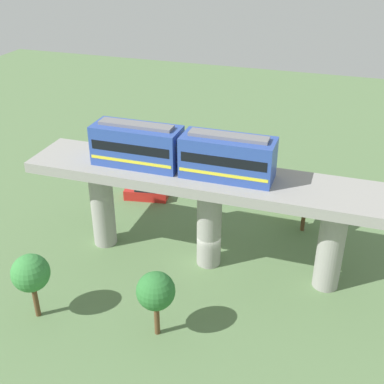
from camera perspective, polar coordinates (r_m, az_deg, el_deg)
ground_plane at (r=40.28m, az=1.89°, el=-8.01°), size 120.00×120.00×0.00m
viaduct at (r=37.07m, az=2.04°, el=-0.66°), size 5.20×28.00×7.87m
train at (r=36.11m, az=-1.24°, el=4.72°), size 2.64×13.55×3.24m
parked_car_yellow at (r=48.78m, az=10.98°, el=-0.47°), size 2.56×4.46×1.76m
parked_car_red at (r=48.97m, az=-5.19°, el=0.10°), size 2.50×4.45×1.76m
parked_car_blue at (r=50.86m, az=2.91°, el=1.33°), size 2.47×4.44×1.76m
tree_near_viaduct at (r=32.03m, az=-4.17°, el=-11.29°), size 2.51×2.51×4.81m
tree_mid_lot at (r=43.46m, az=12.95°, el=-0.44°), size 3.28×3.28×5.11m
tree_far_corner at (r=34.89m, az=-17.99°, el=-8.86°), size 2.57×2.57×4.93m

